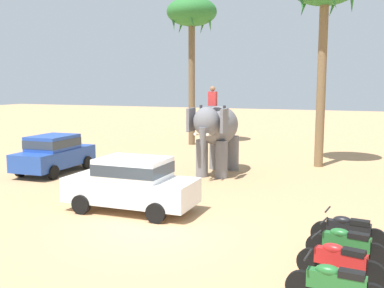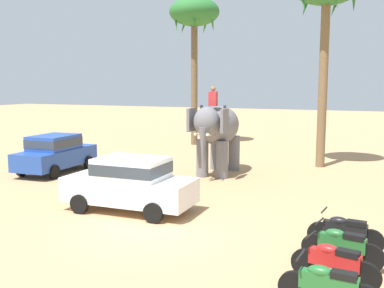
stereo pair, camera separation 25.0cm
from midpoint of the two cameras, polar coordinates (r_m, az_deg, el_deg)
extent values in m
plane|color=tan|center=(12.38, -5.54, -11.11)|extent=(120.00, 120.00, 0.00)
cube|color=white|center=(14.27, -8.26, -5.78)|extent=(4.13, 1.76, 0.76)
cube|color=white|center=(14.08, -7.96, -3.04)|extent=(2.12, 1.59, 0.64)
cube|color=#2D3842|center=(14.08, -7.96, -3.04)|extent=(2.14, 1.61, 0.35)
cylinder|color=black|center=(14.34, -14.39, -7.44)|extent=(0.60, 0.19, 0.60)
cylinder|color=black|center=(15.70, -10.78, -6.02)|extent=(0.60, 0.19, 0.60)
cylinder|color=black|center=(13.06, -5.16, -8.71)|extent=(0.60, 0.19, 0.60)
cylinder|color=black|center=(14.55, -2.18, -6.98)|extent=(0.60, 0.19, 0.60)
cube|color=#23479E|center=(21.14, -17.36, -1.67)|extent=(1.87, 4.17, 0.76)
cube|color=#23479E|center=(20.96, -17.60, 0.18)|extent=(1.65, 2.17, 0.64)
cube|color=#2D3842|center=(20.96, -17.60, 0.18)|extent=(1.67, 2.19, 0.35)
cylinder|color=black|center=(22.70, -17.12, -2.00)|extent=(0.21, 0.61, 0.60)
cylinder|color=black|center=(21.74, -13.51, -2.29)|extent=(0.21, 0.61, 0.60)
cylinder|color=black|center=(20.76, -21.30, -3.07)|extent=(0.21, 0.61, 0.60)
cylinder|color=black|center=(19.70, -17.54, -3.46)|extent=(0.21, 0.61, 0.60)
ellipsoid|color=slate|center=(19.87, 3.01, 2.38)|extent=(1.68, 3.14, 1.70)
cylinder|color=slate|center=(19.03, 3.40, -1.96)|extent=(0.52, 0.52, 1.60)
cylinder|color=slate|center=(19.30, 0.90, -1.81)|extent=(0.52, 0.52, 1.60)
cylinder|color=slate|center=(20.79, 4.91, -1.16)|extent=(0.52, 0.52, 1.60)
cylinder|color=slate|center=(21.04, 2.60, -1.03)|extent=(0.52, 0.52, 1.60)
ellipsoid|color=slate|center=(18.30, 1.48, 2.87)|extent=(1.13, 1.03, 1.20)
cube|color=slate|center=(18.17, 3.73, 2.98)|extent=(0.14, 0.80, 0.96)
cube|color=slate|center=(18.63, -0.52, 3.11)|extent=(0.14, 0.80, 0.96)
cone|color=slate|center=(17.99, 1.00, -0.42)|extent=(0.37, 0.37, 1.60)
cone|color=beige|center=(17.89, 1.84, 1.15)|extent=(0.14, 0.57, 0.21)
cone|color=beige|center=(18.06, 0.28, 1.22)|extent=(0.14, 0.57, 0.21)
cube|color=red|center=(18.98, 2.25, 5.77)|extent=(0.35, 0.25, 0.60)
sphere|color=#8E6647|center=(18.97, 2.26, 7.04)|extent=(0.22, 0.22, 0.22)
cylinder|color=#333338|center=(18.85, 3.75, 4.07)|extent=(0.12, 0.12, 0.55)
cylinder|color=#333338|center=(19.18, 0.77, 4.15)|extent=(0.12, 0.12, 0.55)
cylinder|color=black|center=(8.80, 12.94, -17.22)|extent=(0.61, 0.15, 0.60)
cube|color=#23662D|center=(8.61, 17.03, -16.35)|extent=(1.03, 0.28, 0.32)
ellipsoid|color=#23662D|center=(8.56, 16.05, -15.14)|extent=(0.46, 0.27, 0.20)
cube|color=black|center=(8.51, 18.80, -15.41)|extent=(0.46, 0.25, 0.12)
cylinder|color=black|center=(8.54, 13.67, -13.52)|extent=(0.08, 0.55, 0.04)
cylinder|color=black|center=(9.90, 14.14, -14.37)|extent=(0.61, 0.23, 0.60)
cylinder|color=black|center=(9.59, 21.12, -15.40)|extent=(0.61, 0.23, 0.60)
cube|color=red|center=(9.65, 17.62, -13.69)|extent=(1.04, 0.41, 0.32)
ellipsoid|color=red|center=(9.63, 16.79, -12.57)|extent=(0.48, 0.33, 0.20)
cube|color=black|center=(9.52, 19.14, -12.89)|extent=(0.48, 0.31, 0.12)
cylinder|color=black|center=(9.66, 14.77, -11.04)|extent=(0.16, 0.55, 0.04)
cylinder|color=black|center=(10.85, 15.18, -12.42)|extent=(0.61, 0.20, 0.60)
cylinder|color=black|center=(10.59, 21.57, -13.19)|extent=(0.61, 0.20, 0.60)
cube|color=#23662D|center=(10.63, 18.38, -11.71)|extent=(1.04, 0.37, 0.32)
ellipsoid|color=#23662D|center=(10.61, 17.62, -10.70)|extent=(0.47, 0.31, 0.20)
cube|color=black|center=(10.52, 19.77, -10.94)|extent=(0.47, 0.29, 0.12)
cylinder|color=black|center=(10.63, 15.77, -9.34)|extent=(0.13, 0.55, 0.04)
cylinder|color=black|center=(11.76, 15.70, -10.85)|extent=(0.61, 0.16, 0.60)
cylinder|color=black|center=(11.58, 21.61, -11.40)|extent=(0.61, 0.16, 0.60)
cube|color=black|center=(11.59, 18.68, -10.10)|extent=(1.04, 0.31, 0.32)
ellipsoid|color=black|center=(11.56, 17.97, -9.19)|extent=(0.46, 0.29, 0.20)
cube|color=black|center=(11.50, 19.96, -9.36)|extent=(0.46, 0.27, 0.12)
cylinder|color=black|center=(11.56, 16.25, -7.98)|extent=(0.10, 0.55, 0.04)
cylinder|color=brown|center=(22.25, 15.81, 7.78)|extent=(0.42, 0.42, 8.27)
cone|color=#286B2D|center=(23.68, 17.41, 17.02)|extent=(0.91, 0.57, 1.67)
cone|color=#286B2D|center=(23.42, 13.89, 17.26)|extent=(0.73, 0.83, 1.69)
cylinder|color=brown|center=(29.37, -0.28, 8.01)|extent=(0.42, 0.42, 8.32)
ellipsoid|color=#286B2D|center=(29.72, -0.28, 16.45)|extent=(3.20, 3.20, 1.80)
cone|color=#286B2D|center=(29.22, 1.98, 15.60)|extent=(0.40, 0.92, 1.64)
cone|color=#286B2D|center=(30.57, 1.22, 15.25)|extent=(0.91, 0.57, 1.67)
cone|color=#286B2D|center=(30.67, -1.50, 15.23)|extent=(0.73, 0.83, 1.69)
cone|color=#286B2D|center=(29.39, -2.64, 15.55)|extent=(0.73, 0.83, 1.69)
cone|color=#286B2D|center=(28.46, -0.47, 15.82)|extent=(0.91, 0.57, 1.67)
camera|label=1|loc=(0.13, -90.40, -0.05)|focal=42.00mm
camera|label=2|loc=(0.13, 89.60, 0.05)|focal=42.00mm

